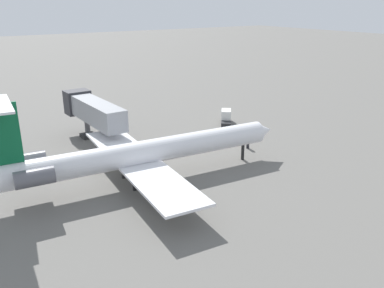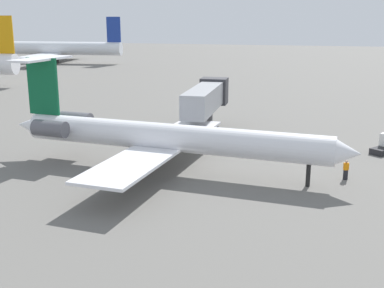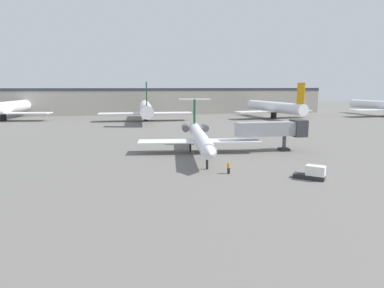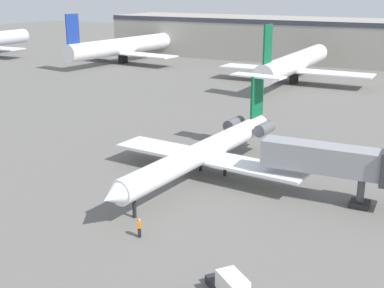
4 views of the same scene
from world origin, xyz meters
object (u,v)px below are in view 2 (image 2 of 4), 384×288
at_px(jet_bridge, 207,98).
at_px(parked_airliner_east_end, 54,49).
at_px(ground_crew_marshaller, 346,170).
at_px(regional_jet, 158,135).

height_order(jet_bridge, parked_airliner_east_end, parked_airliner_east_end).
height_order(jet_bridge, ground_crew_marshaller, jet_bridge).
distance_m(regional_jet, jet_bridge, 14.70).
height_order(regional_jet, ground_crew_marshaller, regional_jet).
bearing_deg(regional_jet, ground_crew_marshaller, -85.55).
bearing_deg(jet_bridge, regional_jet, 175.82).
relative_size(regional_jet, jet_bridge, 2.32).
height_order(regional_jet, jet_bridge, regional_jet).
xyz_separation_m(regional_jet, ground_crew_marshaller, (1.24, -15.97, -2.28)).
relative_size(jet_bridge, ground_crew_marshaller, 8.13).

